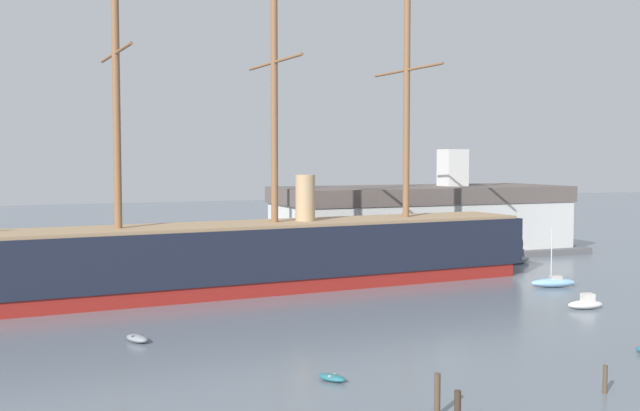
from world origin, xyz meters
TOP-DOWN VIEW (x-y plane):
  - tall_ship at (-4.01, 45.90)m, footprint 67.30×15.36m
  - dinghy_foreground_left at (-11.22, 14.31)m, footprint 1.66×1.95m
  - dinghy_mid_left at (-20.33, 28.35)m, footprint 1.82×2.47m
  - motorboat_mid_right at (17.61, 25.86)m, footprint 3.40×1.90m
  - sailboat_alongside_stern at (22.40, 36.01)m, footprint 4.90×2.63m
  - motorboat_far_left at (-25.71, 53.05)m, footprint 4.43×4.51m
  - motorboat_far_right at (29.98, 51.97)m, footprint 4.62×3.30m
  - dinghy_distant_centre at (1.25, 66.01)m, footprint 3.05×2.05m
  - mooring_piling_nearest at (-8.66, 6.74)m, footprint 0.32×0.32m
  - mooring_piling_right_pair at (1.95, 6.50)m, footprint 0.26×0.26m
  - dockside_warehouse_right at (23.60, 64.81)m, footprint 43.01×17.93m

SIDE VIEW (x-z plane):
  - dinghy_foreground_left at x=-11.22m, z-range 0.00..0.43m
  - dinghy_mid_left at x=-20.33m, z-range 0.00..0.54m
  - dinghy_distant_centre at x=1.25m, z-range 0.00..0.67m
  - motorboat_mid_right at x=17.61m, z-range -0.20..1.15m
  - sailboat_alongside_stern at x=22.40m, z-range -2.54..3.57m
  - motorboat_far_right at x=29.98m, z-range -0.27..1.52m
  - motorboat_far_left at x=-25.71m, z-range -0.28..1.60m
  - mooring_piling_right_pair at x=1.95m, z-range 0.00..1.58m
  - mooring_piling_nearest at x=-8.66m, z-range 0.00..2.21m
  - tall_ship at x=-4.01m, z-range -12.65..19.70m
  - dockside_warehouse_right at x=23.60m, z-range -2.54..11.72m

